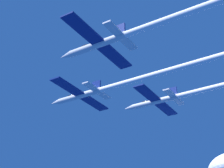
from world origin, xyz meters
TOP-DOWN VIEW (x-y plane):
  - jet_lead at (0.64, -19.25)m, footprint 19.22×66.77m
  - jet_left_wing at (-14.10, -34.92)m, footprint 19.22×68.63m

SIDE VIEW (x-z plane):
  - jet_lead at x=0.64m, z-range -1.90..1.28m
  - jet_left_wing at x=-14.10m, z-range -1.56..1.63m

